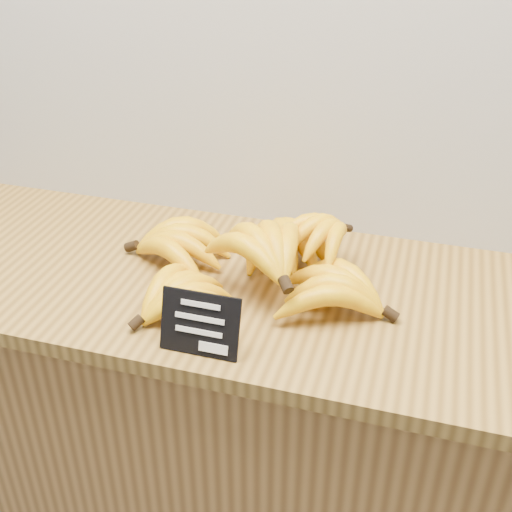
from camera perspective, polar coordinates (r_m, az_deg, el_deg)
name	(u,v)px	position (r m, az deg, el deg)	size (l,w,h in m)	color
counter	(262,460)	(1.53, 0.56, -17.69)	(1.39, 0.50, 0.90)	olive
counter_top	(263,290)	(1.22, 0.67, -3.08)	(1.58, 0.54, 0.03)	olive
chalkboard_sign	(200,324)	(1.02, -5.02, -6.06)	(0.13, 0.01, 0.10)	black
banana_pile	(256,259)	(1.19, -0.02, -0.23)	(0.55, 0.41, 0.13)	#EDB509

